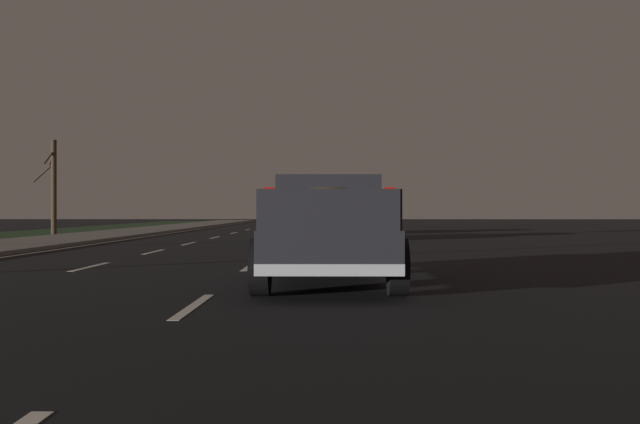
{
  "coord_description": "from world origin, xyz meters",
  "views": [
    {
      "loc": [
        -0.41,
        -3.52,
        1.24
      ],
      "look_at": [
        13.09,
        -3.33,
        1.21
      ],
      "focal_mm": 39.12,
      "sensor_mm": 36.0,
      "label": 1
    }
  ],
  "objects_px": {
    "pickup_truck": "(328,226)",
    "bare_tree_far": "(53,185)",
    "sedan_silver": "(334,219)",
    "sedan_green": "(334,221)"
  },
  "relations": [
    {
      "from": "pickup_truck",
      "to": "sedan_silver",
      "type": "bearing_deg",
      "value": -0.55
    },
    {
      "from": "sedan_green",
      "to": "bare_tree_far",
      "type": "distance_m",
      "value": 15.93
    },
    {
      "from": "pickup_truck",
      "to": "sedan_green",
      "type": "xyz_separation_m",
      "value": [
        17.59,
        -0.19,
        -0.2
      ]
    },
    {
      "from": "sedan_silver",
      "to": "bare_tree_far",
      "type": "distance_m",
      "value": 14.73
    },
    {
      "from": "pickup_truck",
      "to": "bare_tree_far",
      "type": "relative_size",
      "value": 1.11
    },
    {
      "from": "pickup_truck",
      "to": "bare_tree_far",
      "type": "height_order",
      "value": "bare_tree_far"
    },
    {
      "from": "pickup_truck",
      "to": "bare_tree_far",
      "type": "bearing_deg",
      "value": 30.88
    },
    {
      "from": "sedan_green",
      "to": "bare_tree_far",
      "type": "relative_size",
      "value": 0.9
    },
    {
      "from": "pickup_truck",
      "to": "bare_tree_far",
      "type": "distance_m",
      "value": 27.93
    },
    {
      "from": "sedan_silver",
      "to": "sedan_green",
      "type": "relative_size",
      "value": 1.0
    }
  ]
}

